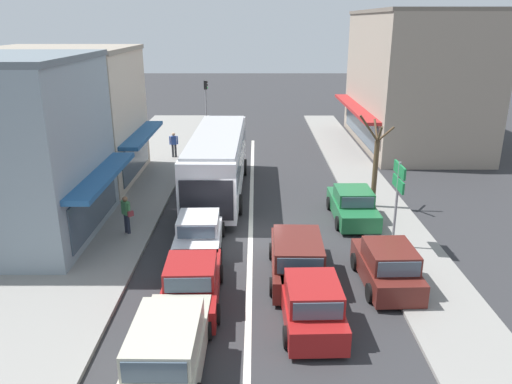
% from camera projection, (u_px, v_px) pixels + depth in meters
% --- Properties ---
extents(ground_plane, '(140.00, 140.00, 0.00)m').
position_uv_depth(ground_plane, '(249.00, 238.00, 20.95)').
color(ground_plane, '#2D2D30').
extents(lane_centre_line, '(0.20, 28.00, 0.01)m').
position_uv_depth(lane_centre_line, '(249.00, 204.00, 24.73)').
color(lane_centre_line, silver).
rests_on(lane_centre_line, ground).
extents(sidewalk_left, '(5.20, 44.00, 0.14)m').
position_uv_depth(sidewalk_left, '(122.00, 190.00, 26.58)').
color(sidewalk_left, gray).
rests_on(sidewalk_left, ground).
extents(kerb_right, '(2.80, 44.00, 0.12)m').
position_uv_depth(kerb_right, '(366.00, 190.00, 26.63)').
color(kerb_right, gray).
rests_on(kerb_right, ground).
extents(shopfront_mid_block, '(8.43, 7.42, 7.34)m').
position_uv_depth(shopfront_mid_block, '(63.00, 117.00, 27.16)').
color(shopfront_mid_block, beige).
rests_on(shopfront_mid_block, ground).
extents(building_right_far, '(8.31, 13.53, 9.38)m').
position_uv_depth(building_right_far, '(412.00, 80.00, 35.47)').
color(building_right_far, gray).
rests_on(building_right_far, ground).
extents(city_bus, '(2.87, 10.89, 3.23)m').
position_uv_depth(city_bus, '(216.00, 159.00, 25.72)').
color(city_bus, silver).
rests_on(city_bus, ground).
extents(wagon_adjacent_lane_trail, '(2.01, 4.54, 1.58)m').
position_uv_depth(wagon_adjacent_lane_trail, '(295.00, 258.00, 17.50)').
color(wagon_adjacent_lane_trail, '#561E19').
rests_on(wagon_adjacent_lane_trail, ground).
extents(sedan_behind_bus_mid, '(1.97, 4.24, 1.47)m').
position_uv_depth(sedan_behind_bus_mid, '(197.00, 234.00, 19.65)').
color(sedan_behind_bus_mid, silver).
rests_on(sedan_behind_bus_mid, ground).
extents(wagon_adjacent_lane_lead, '(1.98, 4.52, 1.58)m').
position_uv_depth(wagon_adjacent_lane_lead, '(166.00, 348.00, 12.68)').
color(wagon_adjacent_lane_lead, '#B7B29E').
rests_on(wagon_adjacent_lane_lead, ground).
extents(sedan_queue_gap_filler, '(1.99, 4.25, 1.47)m').
position_uv_depth(sedan_queue_gap_filler, '(190.00, 284.00, 15.95)').
color(sedan_queue_gap_filler, maroon).
rests_on(sedan_queue_gap_filler, ground).
extents(hatchback_behind_bus_near, '(1.90, 3.75, 1.54)m').
position_uv_depth(hatchback_behind_bus_near, '(310.00, 304.00, 14.72)').
color(hatchback_behind_bus_near, maroon).
rests_on(hatchback_behind_bus_near, ground).
extents(parked_hatchback_kerb_front, '(1.92, 3.76, 1.54)m').
position_uv_depth(parked_hatchback_kerb_front, '(385.00, 266.00, 16.99)').
color(parked_hatchback_kerb_front, '#561E19').
rests_on(parked_hatchback_kerb_front, ground).
extents(parked_sedan_kerb_second, '(1.94, 4.22, 1.47)m').
position_uv_depth(parked_sedan_kerb_second, '(351.00, 205.00, 22.74)').
color(parked_sedan_kerb_second, '#1E6638').
rests_on(parked_sedan_kerb_second, ground).
extents(traffic_light_downstreet, '(0.33, 0.24, 4.20)m').
position_uv_depth(traffic_light_downstreet, '(204.00, 98.00, 39.63)').
color(traffic_light_downstreet, gray).
rests_on(traffic_light_downstreet, ground).
extents(directional_road_sign, '(0.10, 1.40, 3.60)m').
position_uv_depth(directional_road_sign, '(396.00, 185.00, 19.05)').
color(directional_road_sign, gray).
rests_on(directional_road_sign, ground).
extents(street_tree_right, '(1.67, 1.59, 4.57)m').
position_uv_depth(street_tree_right, '(373.00, 167.00, 23.59)').
color(street_tree_right, brown).
rests_on(street_tree_right, ground).
extents(pedestrian_with_handbag_near, '(0.58, 0.53, 1.63)m').
position_uv_depth(pedestrian_with_handbag_near, '(124.00, 213.00, 20.77)').
color(pedestrian_with_handbag_near, '#232838').
rests_on(pedestrian_with_handbag_near, sidewalk_left).
extents(pedestrian_browsing_midblock, '(0.56, 0.28, 1.63)m').
position_uv_depth(pedestrian_browsing_midblock, '(172.00, 143.00, 32.57)').
color(pedestrian_browsing_midblock, '#333338').
rests_on(pedestrian_browsing_midblock, sidewalk_left).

